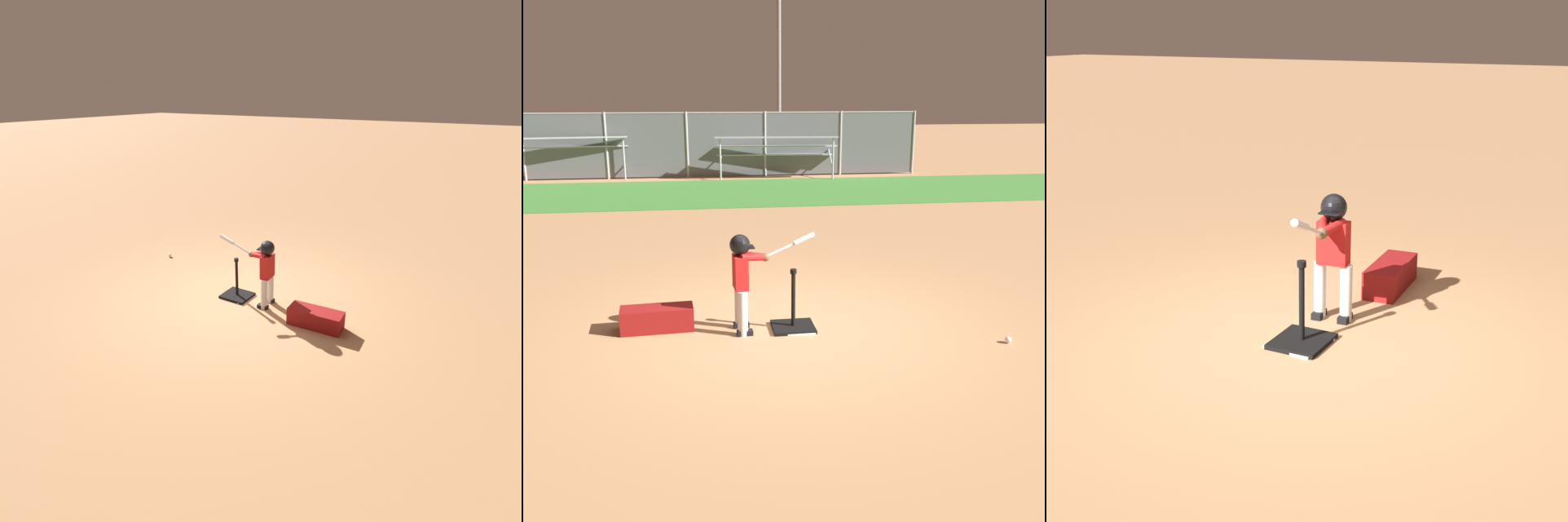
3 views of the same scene
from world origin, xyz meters
TOP-DOWN VIEW (x-y plane):
  - ground_plane at (0.00, 0.00)m, footprint 90.00×90.00m
  - home_plate at (0.06, -0.06)m, footprint 0.47×0.47m
  - batting_tee at (0.04, -0.05)m, footprint 0.50×0.45m
  - batter_child at (-0.54, -0.05)m, footprint 1.00×0.37m
  - baseball at (2.34, -0.82)m, footprint 0.07×0.07m
  - equipment_bag at (-1.55, 0.14)m, footprint 0.86×0.37m

SIDE VIEW (x-z plane):
  - ground_plane at x=0.00m, z-range 0.00..0.00m
  - home_plate at x=0.06m, z-range 0.00..0.02m
  - baseball at x=2.34m, z-range 0.00..0.07m
  - batting_tee at x=0.04m, z-range -0.28..0.45m
  - equipment_bag at x=-1.55m, z-range 0.00..0.28m
  - batter_child at x=-0.54m, z-range 0.16..1.32m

